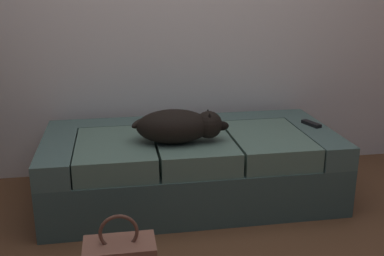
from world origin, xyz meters
TOP-DOWN VIEW (x-y plane):
  - couch at (0.00, 0.98)m, footprint 1.81×0.87m
  - dog_dark at (-0.09, 0.82)m, footprint 0.59×0.29m
  - tv_remote at (0.81, 1.01)m, footprint 0.09×0.16m

SIDE VIEW (x-z plane):
  - couch at x=0.00m, z-range 0.00..0.44m
  - tv_remote at x=0.81m, z-range 0.44..0.46m
  - dog_dark at x=-0.09m, z-range 0.44..0.64m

